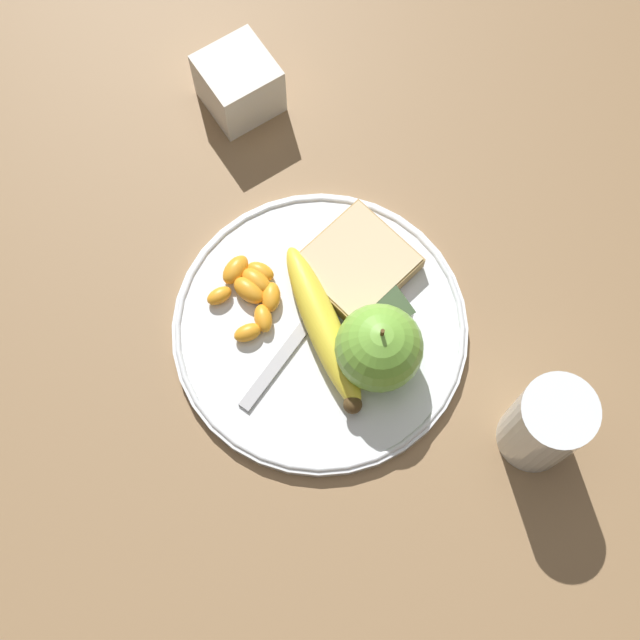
% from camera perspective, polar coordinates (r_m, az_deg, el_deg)
% --- Properties ---
extents(ground_plane, '(3.00, 3.00, 0.00)m').
position_cam_1_polar(ground_plane, '(0.88, 0.00, -0.68)').
color(ground_plane, olive).
extents(plate, '(0.29, 0.29, 0.01)m').
position_cam_1_polar(plate, '(0.87, 0.00, -0.52)').
color(plate, silver).
rests_on(plate, ground_plane).
extents(juice_glass, '(0.07, 0.07, 0.11)m').
position_cam_1_polar(juice_glass, '(0.82, 14.17, -6.56)').
color(juice_glass, silver).
rests_on(juice_glass, ground_plane).
extents(apple, '(0.08, 0.08, 0.09)m').
position_cam_1_polar(apple, '(0.82, 3.80, -1.80)').
color(apple, '#72B23D').
rests_on(apple, plate).
extents(banana, '(0.07, 0.18, 0.03)m').
position_cam_1_polar(banana, '(0.85, 0.07, -0.61)').
color(banana, yellow).
rests_on(banana, plate).
extents(bread_slice, '(0.11, 0.11, 0.02)m').
position_cam_1_polar(bread_slice, '(0.88, 2.37, 3.59)').
color(bread_slice, '#AB8751').
rests_on(bread_slice, plate).
extents(fork, '(0.16, 0.08, 0.00)m').
position_cam_1_polar(fork, '(0.86, -1.05, -0.52)').
color(fork, '#B2B2B7').
rests_on(fork, plate).
extents(jam_packet, '(0.05, 0.04, 0.02)m').
position_cam_1_polar(jam_packet, '(0.86, 4.17, 0.47)').
color(jam_packet, white).
rests_on(jam_packet, plate).
extents(orange_segment_0, '(0.03, 0.03, 0.02)m').
position_cam_1_polar(orange_segment_0, '(0.88, -3.83, 3.12)').
color(orange_segment_0, orange).
rests_on(orange_segment_0, plate).
extents(orange_segment_1, '(0.03, 0.03, 0.02)m').
position_cam_1_polar(orange_segment_1, '(0.86, -3.66, 0.11)').
color(orange_segment_1, orange).
rests_on(orange_segment_1, plate).
extents(orange_segment_2, '(0.03, 0.02, 0.02)m').
position_cam_1_polar(orange_segment_2, '(0.86, -4.64, -0.81)').
color(orange_segment_2, orange).
rests_on(orange_segment_2, plate).
extents(orange_segment_3, '(0.03, 0.04, 0.02)m').
position_cam_1_polar(orange_segment_3, '(0.87, -4.57, 1.90)').
color(orange_segment_3, orange).
rests_on(orange_segment_3, plate).
extents(orange_segment_4, '(0.04, 0.03, 0.02)m').
position_cam_1_polar(orange_segment_4, '(0.88, -5.43, 3.23)').
color(orange_segment_4, orange).
rests_on(orange_segment_4, plate).
extents(orange_segment_5, '(0.03, 0.02, 0.01)m').
position_cam_1_polar(orange_segment_5, '(0.87, -6.47, 1.56)').
color(orange_segment_5, orange).
rests_on(orange_segment_5, plate).
extents(orange_segment_6, '(0.03, 0.04, 0.02)m').
position_cam_1_polar(orange_segment_6, '(0.87, -4.10, 2.50)').
color(orange_segment_6, orange).
rests_on(orange_segment_6, plate).
extents(orange_segment_7, '(0.03, 0.04, 0.02)m').
position_cam_1_polar(orange_segment_7, '(0.87, -3.15, 1.48)').
color(orange_segment_7, orange).
rests_on(orange_segment_7, plate).
extents(condiment_caddy, '(0.07, 0.07, 0.07)m').
position_cam_1_polar(condiment_caddy, '(0.97, -5.21, 14.82)').
color(condiment_caddy, silver).
rests_on(condiment_caddy, ground_plane).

